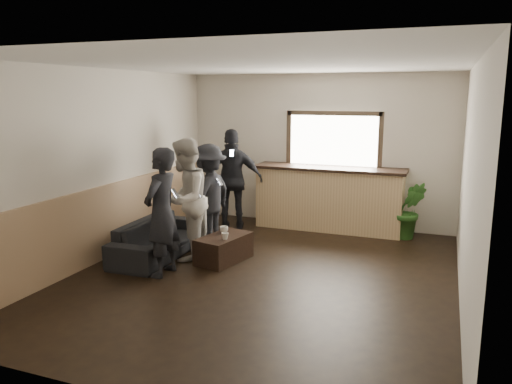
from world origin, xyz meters
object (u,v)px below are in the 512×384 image
at_px(person_a, 162,212).
at_px(person_c, 208,195).
at_px(cup_b, 225,236).
at_px(coffee_table, 224,248).
at_px(person_b, 185,199).
at_px(potted_plant, 409,210).
at_px(person_d, 233,180).
at_px(cup_a, 224,229).
at_px(sofa, 160,238).
at_px(bar_counter, 329,195).

xyz_separation_m(person_a, person_c, (-0.03, 1.46, -0.05)).
distance_m(cup_b, person_a, 1.01).
bearing_deg(person_c, coffee_table, 47.47).
bearing_deg(person_b, person_c, 169.73).
xyz_separation_m(potted_plant, person_d, (-3.03, -0.51, 0.42)).
relative_size(potted_plant, person_c, 0.60).
relative_size(cup_b, person_a, 0.06).
bearing_deg(coffee_table, person_d, 109.02).
bearing_deg(cup_a, person_d, 108.56).
relative_size(coffee_table, cup_a, 6.93).
relative_size(cup_b, person_c, 0.06).
height_order(coffee_table, cup_a, cup_a).
height_order(coffee_table, cup_b, cup_b).
relative_size(sofa, person_d, 1.03).
bearing_deg(bar_counter, potted_plant, -5.31).
distance_m(bar_counter, person_c, 2.32).
relative_size(coffee_table, person_d, 0.47).
bearing_deg(sofa, person_d, -15.91).
distance_m(person_a, person_b, 0.72).
xyz_separation_m(cup_b, person_c, (-0.66, 0.81, 0.40)).
xyz_separation_m(person_a, person_d, (-0.04, 2.48, 0.04)).
distance_m(sofa, person_b, 0.77).
bearing_deg(sofa, cup_a, -76.24).
height_order(sofa, person_c, person_c).
bearing_deg(coffee_table, bar_counter, 65.89).
bearing_deg(person_d, sofa, 55.49).
relative_size(person_a, person_d, 0.96).
bearing_deg(person_d, potted_plant, 169.21).
height_order(sofa, potted_plant, potted_plant).
relative_size(coffee_table, person_c, 0.52).
height_order(cup_b, person_c, person_c).
xyz_separation_m(coffee_table, person_b, (-0.58, -0.08, 0.71)).
bearing_deg(potted_plant, cup_b, -135.32).
height_order(cup_a, person_c, person_c).
xyz_separation_m(coffee_table, cup_b, (0.09, -0.14, 0.24)).
bearing_deg(sofa, coffee_table, -86.48).
xyz_separation_m(sofa, potted_plant, (3.48, 2.28, 0.22)).
distance_m(potted_plant, person_c, 3.40).
xyz_separation_m(person_c, person_d, (-0.01, 1.02, 0.09)).
distance_m(cup_a, cup_b, 0.35).
relative_size(bar_counter, coffee_table, 3.13).
distance_m(sofa, person_d, 1.94).
distance_m(coffee_table, potted_plant, 3.30).
bearing_deg(person_b, bar_counter, 136.53).
height_order(potted_plant, person_b, person_b).
relative_size(cup_a, person_a, 0.07).
xyz_separation_m(cup_a, cup_b, (0.16, -0.32, -0.00)).
bearing_deg(potted_plant, person_b, -143.21).
distance_m(potted_plant, person_a, 4.25).
xyz_separation_m(sofa, coffee_table, (1.03, 0.09, -0.08)).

